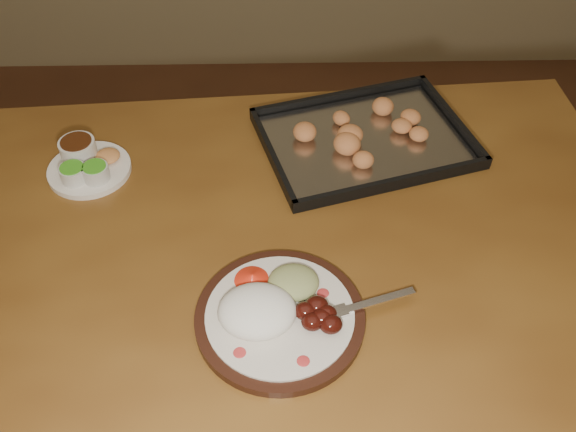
{
  "coord_description": "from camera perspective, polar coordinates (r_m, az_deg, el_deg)",
  "views": [
    {
      "loc": [
        0.03,
        -0.58,
        1.66
      ],
      "look_at": [
        0.05,
        0.27,
        0.77
      ],
      "focal_mm": 40.0,
      "sensor_mm": 36.0,
      "label": 1
    }
  ],
  "objects": [
    {
      "name": "baking_tray",
      "position": [
        1.43,
        6.87,
        6.9
      ],
      "size": [
        0.51,
        0.43,
        0.05
      ],
      "rotation": [
        0.0,
        0.0,
        0.29
      ],
      "color": "black",
      "rests_on": "dining_table"
    },
    {
      "name": "dinner_plate",
      "position": [
        1.09,
        -1.02,
        -8.49
      ],
      "size": [
        0.38,
        0.29,
        0.07
      ],
      "rotation": [
        0.0,
        0.0,
        -0.01
      ],
      "color": "black",
      "rests_on": "dining_table"
    },
    {
      "name": "condiment_saucer",
      "position": [
        1.41,
        -17.51,
        4.47
      ],
      "size": [
        0.17,
        0.17,
        0.06
      ],
      "rotation": [
        0.0,
        0.0,
        0.36
      ],
      "color": "white",
      "rests_on": "dining_table"
    },
    {
      "name": "dining_table",
      "position": [
        1.31,
        -1.95,
        -4.38
      ],
      "size": [
        1.56,
        1.0,
        0.75
      ],
      "rotation": [
        0.0,
        0.0,
        0.07
      ],
      "color": "brown",
      "rests_on": "ground"
    }
  ]
}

